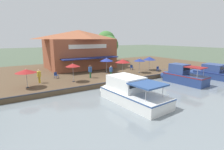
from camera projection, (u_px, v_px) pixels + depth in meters
ground_plane at (116, 86)px, 23.04m from camera, size 220.00×220.00×0.00m
quay_deck at (83, 71)px, 32.05m from camera, size 22.00×56.00×0.60m
quay_edge_fender at (116, 81)px, 22.99m from camera, size 0.20×50.40×0.10m
waterfront_restaurant at (79, 49)px, 33.41m from camera, size 10.53×12.32×7.10m
patio_umbrella_mid_patio_right at (107, 60)px, 28.30m from camera, size 2.10×2.10×2.47m
patio_umbrella_back_row at (26, 71)px, 19.68m from camera, size 2.28×2.28×2.20m
patio_umbrella_near_quay_edge at (123, 61)px, 26.43m from camera, size 2.25×2.25×2.50m
patio_umbrella_by_entrance at (73, 65)px, 22.44m from camera, size 1.85×1.85×2.42m
patio_umbrella_mid_patio_left at (139, 60)px, 28.37m from camera, size 1.88×1.88×2.38m
patio_umbrella_far_corner at (149, 58)px, 30.67m from camera, size 2.19×2.19×2.42m
cafe_chair_far_corner_seat at (132, 67)px, 31.50m from camera, size 0.58×0.58×0.85m
cafe_chair_mid_patio at (56, 75)px, 24.75m from camera, size 0.55×0.55×0.85m
cafe_chair_under_first_umbrella at (158, 69)px, 29.76m from camera, size 0.52×0.52×0.85m
person_mid_patio at (111, 70)px, 25.51m from camera, size 0.46×0.46×1.64m
person_at_quay_edge at (90, 70)px, 24.84m from camera, size 0.51×0.51×1.82m
person_near_entrance at (39, 75)px, 21.98m from camera, size 0.49×0.49×1.72m
motorboat_outer_channel at (216, 73)px, 27.02m from camera, size 9.04×3.74×2.17m
motorboat_mid_row at (128, 92)px, 17.33m from camera, size 8.45×3.59×2.42m
motorboat_distant_upstream at (180, 76)px, 24.40m from camera, size 6.86×2.62×2.59m
mooring_post at (180, 68)px, 30.26m from camera, size 0.22×0.22×1.04m
swan at (170, 99)px, 17.29m from camera, size 0.29×0.61×0.69m
tree_behind_restaurant at (106, 41)px, 42.39m from camera, size 4.77×4.54×7.34m
tree_downstream_bank at (109, 45)px, 39.63m from camera, size 4.38×4.17×6.18m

